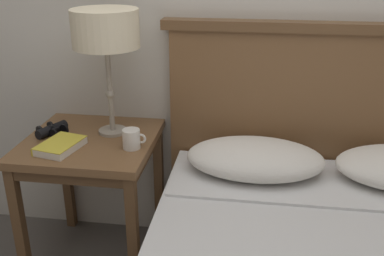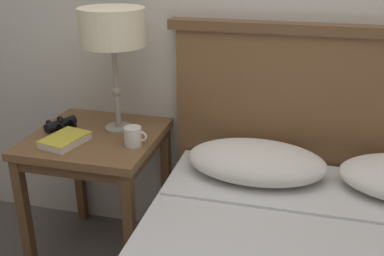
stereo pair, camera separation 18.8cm
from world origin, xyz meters
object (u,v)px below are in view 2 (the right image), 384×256
at_px(book_on_nightstand, 65,140).
at_px(coffee_mug, 133,136).
at_px(table_lamp, 112,30).
at_px(nightstand, 97,151).
at_px(binoculars_pair, 61,124).

bearing_deg(book_on_nightstand, coffee_mug, 10.83).
height_order(table_lamp, book_on_nightstand, table_lamp).
relative_size(nightstand, binoculars_pair, 4.04).
xyz_separation_m(nightstand, coffee_mug, (0.22, -0.07, 0.13)).
height_order(nightstand, table_lamp, table_lamp).
distance_m(nightstand, book_on_nightstand, 0.19).
height_order(nightstand, binoculars_pair, binoculars_pair).
xyz_separation_m(table_lamp, binoculars_pair, (-0.27, -0.06, -0.45)).
bearing_deg(nightstand, table_lamp, 46.42).
height_order(book_on_nightstand, coffee_mug, coffee_mug).
relative_size(table_lamp, binoculars_pair, 3.46).
distance_m(nightstand, table_lamp, 0.57).
relative_size(book_on_nightstand, coffee_mug, 2.22).
xyz_separation_m(table_lamp, coffee_mug, (0.14, -0.16, -0.43)).
bearing_deg(book_on_nightstand, table_lamp, 52.29).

